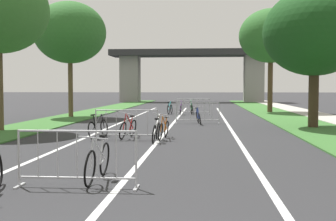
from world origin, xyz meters
The scene contains 23 objects.
grass_verge_left centered at (-6.32, 24.50, 0.03)m, with size 2.79×59.89×0.05m, color #386B2D.
grass_verge_right centered at (6.32, 24.50, 0.03)m, with size 2.79×59.89×0.05m, color #386B2D.
sidewalk_path_right centered at (8.72, 24.50, 0.04)m, with size 2.00×59.89×0.08m, color #ADA89E.
lane_stripe_center centered at (0.00, 17.32, 0.00)m, with size 0.14×34.65×0.01m, color silver.
lane_stripe_right_lane centered at (2.71, 17.32, 0.00)m, with size 0.14×34.65×0.01m, color silver.
lane_stripe_left_lane centered at (-2.71, 17.32, 0.00)m, with size 0.14×34.65×0.01m, color silver.
overpass_bridge centered at (0.00, 49.50, 4.40)m, with size 19.67×4.25×6.36m.
tree_left_pine_near centered at (-6.47, 22.48, 5.07)m, with size 4.32×4.32×6.93m.
tree_right_oak_near centered at (6.39, 16.78, 4.22)m, with size 4.52×4.52×6.16m.
tree_right_pine_far centered at (6.26, 28.25, 5.44)m, with size 4.49×4.49×7.37m.
crowd_barrier_nearest centered at (-0.74, 4.97, 0.52)m, with size 2.22×0.46×1.05m.
crowd_barrier_second centered at (-1.11, 11.91, 0.52)m, with size 2.22×0.46×1.05m.
crowd_barrier_third centered at (1.23, 18.86, 0.52)m, with size 2.24×0.56×1.05m.
crowd_barrier_fourth centered at (0.83, 25.80, 0.52)m, with size 2.22×0.46×1.05m.
bicycle_green_0 centered at (0.72, 26.36, 0.37)m, with size 0.44×1.73×0.99m.
bicycle_silver_1 centered at (-0.50, 5.54, 0.38)m, with size 0.55×1.75×0.94m.
bicycle_orange_2 centered at (0.14, 12.31, 0.34)m, with size 0.48×1.67×0.88m.
bicycle_red_3 centered at (-1.16, 12.49, 0.35)m, with size 0.53×1.65×0.97m.
bicycle_teal_4 centered at (-0.77, 26.24, 0.35)m, with size 0.48×1.58×0.89m.
bicycle_purple_5 centered at (0.02, 25.31, 0.36)m, with size 0.54×1.62×0.93m.
bicycle_white_6 centered at (-0.05, 11.54, 0.35)m, with size 0.49×1.60×0.94m.
bicycle_black_8 centered at (-2.21, 12.31, 0.36)m, with size 0.50×1.73×0.88m.
bicycle_blue_9 centered at (1.27, 18.40, 0.35)m, with size 0.47×1.69×0.92m.
Camera 1 is at (1.53, -2.44, 1.82)m, focal length 45.25 mm.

